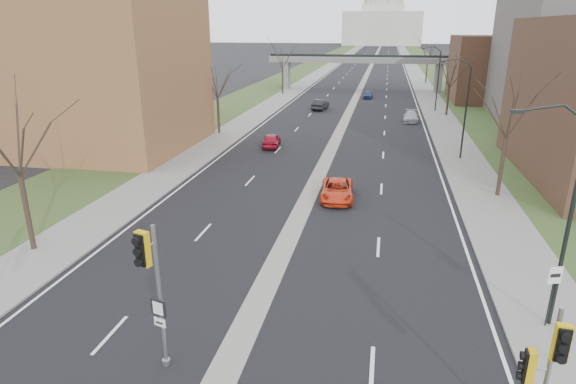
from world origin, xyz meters
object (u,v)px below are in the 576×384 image
(signal_pole_right, at_px, (545,365))
(car_right_near, at_px, (337,190))
(signal_pole_median, at_px, (151,274))
(car_right_far, at_px, (368,95))
(car_left_far, at_px, (320,105))
(car_left_near, at_px, (272,140))
(speed_limit_sign, at_px, (553,286))
(car_right_mid, at_px, (411,117))

(signal_pole_right, bearing_deg, car_right_near, 113.78)
(signal_pole_median, xyz_separation_m, car_right_far, (4.22, 69.06, -3.11))
(car_left_far, bearing_deg, signal_pole_median, 99.00)
(signal_pole_right, distance_m, car_right_far, 70.80)
(car_left_near, relative_size, car_right_near, 0.85)
(car_right_far, bearing_deg, car_left_far, -112.72)
(car_left_far, distance_m, car_right_near, 37.82)
(car_left_near, bearing_deg, car_left_far, -101.47)
(car_left_far, bearing_deg, car_right_near, 106.41)
(speed_limit_sign, height_order, car_left_near, speed_limit_sign)
(speed_limit_sign, bearing_deg, car_left_near, 103.44)
(car_right_mid, height_order, car_right_far, car_right_mid)
(car_right_near, relative_size, car_right_far, 1.30)
(car_left_near, xyz_separation_m, car_right_near, (7.92, -13.97, -0.03))
(signal_pole_median, height_order, speed_limit_sign, signal_pole_median)
(car_left_near, bearing_deg, signal_pole_right, 106.88)
(car_right_mid, relative_size, car_right_far, 1.20)
(signal_pole_right, xyz_separation_m, car_left_far, (-13.52, 57.35, -2.33))
(signal_pole_right, relative_size, car_right_mid, 1.08)
(car_right_near, bearing_deg, speed_limit_sign, -59.02)
(speed_limit_sign, xyz_separation_m, car_left_far, (-15.82, 50.79, -1.18))
(speed_limit_sign, distance_m, car_left_near, 32.60)
(speed_limit_sign, distance_m, car_right_far, 64.54)
(signal_pole_median, height_order, car_left_far, signal_pole_median)
(signal_pole_right, xyz_separation_m, car_left_near, (-15.24, 34.02, -2.38))
(signal_pole_median, xyz_separation_m, signal_pole_right, (11.54, -1.32, -0.66))
(speed_limit_sign, relative_size, car_right_mid, 0.60)
(car_right_near, relative_size, car_right_mid, 1.08)
(signal_pole_right, height_order, car_right_far, signal_pole_right)
(car_left_near, xyz_separation_m, car_left_far, (1.72, 23.34, 0.05))
(car_right_mid, xyz_separation_m, car_right_far, (-6.15, 19.85, -0.02))
(signal_pole_right, relative_size, speed_limit_sign, 1.80)
(signal_pole_right, height_order, car_right_mid, signal_pole_right)
(car_left_near, relative_size, car_left_far, 0.90)
(car_left_far, distance_m, car_right_mid, 14.12)
(speed_limit_sign, height_order, car_right_near, speed_limit_sign)
(car_left_near, distance_m, car_right_near, 16.06)
(car_left_near, bearing_deg, speed_limit_sign, 115.32)
(car_left_far, height_order, car_right_near, car_left_far)
(car_right_near, xyz_separation_m, car_right_mid, (6.15, 30.47, -0.02))
(speed_limit_sign, bearing_deg, car_right_far, 79.44)
(car_left_near, bearing_deg, car_right_mid, -137.71)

